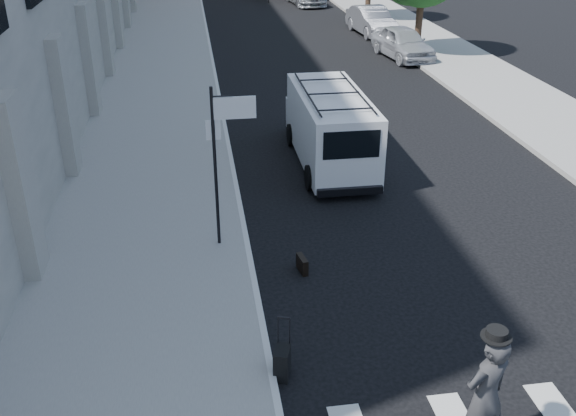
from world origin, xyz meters
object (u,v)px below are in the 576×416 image
object	(u,v)px
businessman	(486,396)
briefcase	(302,264)
suitcase	(282,362)
parked_car_a	(403,43)
cargo_van	(330,127)
parked_car_b	(372,21)

from	to	relation	value
businessman	briefcase	size ratio (longest dim) A/B	4.45
briefcase	suitcase	bearing A→B (deg)	-115.33
briefcase	parked_car_a	size ratio (longest dim) A/B	0.10
businessman	parked_car_a	distance (m)	23.49
businessman	suitcase	world-z (taller)	businessman
briefcase	cargo_van	distance (m)	6.06
briefcase	businessman	bearing A→B (deg)	-81.56
suitcase	parked_car_a	xyz separation A→B (m)	(8.62, 20.78, 0.44)
suitcase	parked_car_a	bearing A→B (deg)	85.27
businessman	suitcase	size ratio (longest dim) A/B	1.85
cargo_van	parked_car_b	distance (m)	18.43
briefcase	parked_car_b	bearing A→B (deg)	61.64
businessman	suitcase	bearing A→B (deg)	-57.75
businessman	suitcase	distance (m)	3.22
briefcase	parked_car_a	xyz separation A→B (m)	(7.76, 17.68, 0.55)
briefcase	suitcase	size ratio (longest dim) A/B	0.42
businessman	cargo_van	bearing A→B (deg)	-111.25
briefcase	parked_car_a	distance (m)	19.31
suitcase	briefcase	bearing A→B (deg)	92.30
businessman	cargo_van	distance (m)	10.73
parked_car_a	parked_car_b	size ratio (longest dim) A/B	0.96
businessman	briefcase	world-z (taller)	businessman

